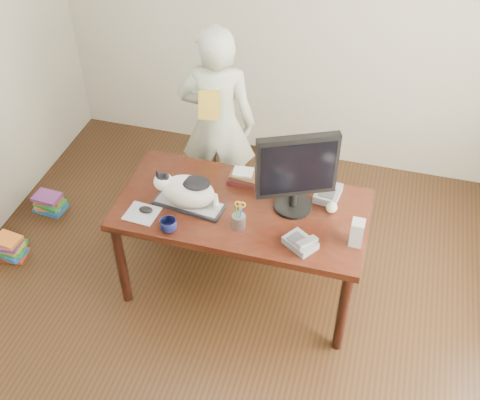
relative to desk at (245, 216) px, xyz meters
name	(u,v)px	position (x,y,z in m)	size (l,w,h in m)	color
room	(211,195)	(0.00, -0.68, 0.75)	(4.50, 4.50, 4.50)	black
desk	(245,216)	(0.00, 0.00, 0.00)	(1.60, 0.80, 0.75)	black
keyboard	(189,204)	(-0.33, -0.16, 0.16)	(0.47, 0.22, 0.03)	black
cat	(186,190)	(-0.34, -0.16, 0.28)	(0.45, 0.25, 0.25)	white
monitor	(297,170)	(0.32, -0.01, 0.47)	(0.48, 0.32, 0.56)	black
pen_cup	(239,220)	(0.03, -0.26, 0.21)	(0.09, 0.09, 0.21)	gray
mousepad	(142,213)	(-0.59, -0.31, 0.15)	(0.21, 0.20, 0.00)	#B1B5BE
mouse	(146,210)	(-0.57, -0.29, 0.17)	(0.09, 0.06, 0.04)	black
coffee_mug	(168,225)	(-0.37, -0.41, 0.19)	(0.11, 0.11, 0.09)	#0C0F33
phone	(301,243)	(0.43, -0.32, 0.18)	(0.23, 0.21, 0.08)	slate
speaker	(357,233)	(0.74, -0.21, 0.23)	(0.08, 0.09, 0.17)	#AAAAAD
baseball	(332,207)	(0.56, 0.03, 0.18)	(0.07, 0.07, 0.07)	silver
book_stack	(245,177)	(-0.05, 0.18, 0.18)	(0.22, 0.16, 0.08)	#4F151B
calculator	(328,193)	(0.51, 0.16, 0.18)	(0.17, 0.22, 0.06)	slate
person	(217,124)	(-0.41, 0.73, 0.18)	(0.57, 0.38, 1.57)	white
held_book	(209,105)	(-0.41, 0.56, 0.45)	(0.16, 0.11, 0.21)	gold
book_pile_a	(9,248)	(-1.75, -0.28, -0.51)	(0.27, 0.22, 0.18)	#B8361A
book_pile_b	(50,203)	(-1.72, 0.27, -0.53)	(0.26, 0.20, 0.15)	#1A509C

